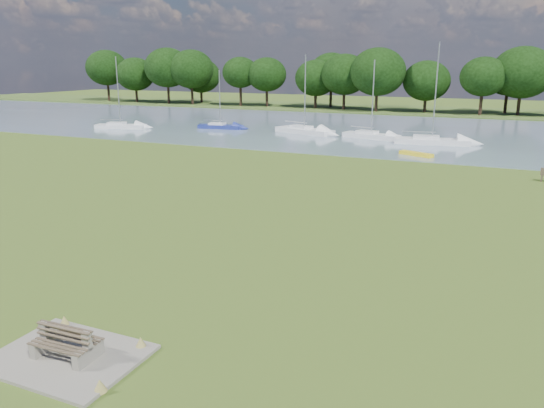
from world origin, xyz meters
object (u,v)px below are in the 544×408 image
at_px(kayak, 416,154).
at_px(sailboat_0, 371,134).
at_px(bench_pair, 66,343).
at_px(sailboat_6, 431,139).
at_px(sailboat_2, 304,129).
at_px(sailboat_3, 120,125).
at_px(sailboat_1, 220,125).

bearing_deg(kayak, sailboat_0, 149.51).
relative_size(bench_pair, sailboat_0, 0.22).
bearing_deg(sailboat_0, bench_pair, -72.23).
xyz_separation_m(kayak, sailboat_0, (-6.60, 9.59, 0.33)).
bearing_deg(bench_pair, sailboat_6, 83.38).
height_order(sailboat_2, sailboat_3, sailboat_2).
bearing_deg(sailboat_6, kayak, -99.80).
distance_m(bench_pair, sailboat_3, 56.55).
bearing_deg(sailboat_3, sailboat_2, -6.22).
relative_size(bench_pair, sailboat_6, 0.19).
xyz_separation_m(sailboat_2, sailboat_3, (-23.35, -5.15, -0.04)).
height_order(sailboat_0, sailboat_1, sailboat_0).
xyz_separation_m(kayak, sailboat_6, (0.20, 7.99, 0.36)).
relative_size(sailboat_0, sailboat_2, 0.93).
xyz_separation_m(sailboat_0, sailboat_6, (6.80, -1.60, 0.02)).
bearing_deg(sailboat_3, sailboat_6, -15.10).
bearing_deg(sailboat_1, sailboat_3, -164.25).
relative_size(sailboat_2, sailboat_3, 1.03).
relative_size(bench_pair, kayak, 0.58).
bearing_deg(sailboat_2, sailboat_3, -148.11).
distance_m(sailboat_1, sailboat_3, 12.92).
distance_m(kayak, sailboat_2, 18.45).
distance_m(bench_pair, sailboat_6, 47.04).
bearing_deg(sailboat_0, sailboat_6, 0.82).
bearing_deg(sailboat_0, sailboat_1, -168.82).
bearing_deg(sailboat_6, sailboat_1, 166.03).
height_order(bench_pair, sailboat_3, sailboat_3).
relative_size(sailboat_1, sailboat_3, 0.82).
bearing_deg(sailboat_3, bench_pair, -70.56).
bearing_deg(sailboat_6, sailboat_3, 175.17).
xyz_separation_m(bench_pair, sailboat_3, (-34.90, 44.50, 0.02)).
distance_m(bench_pair, sailboat_0, 48.60).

